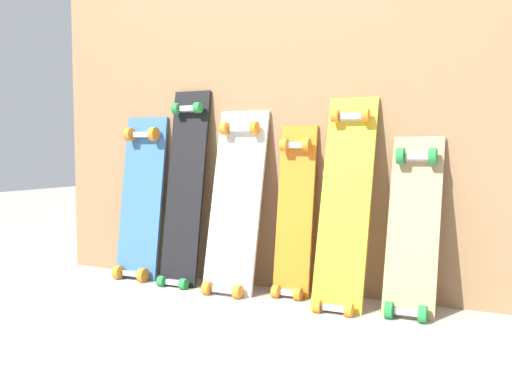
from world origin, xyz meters
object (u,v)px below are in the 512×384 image
object	(u,v)px
skateboard_white	(235,209)
skateboard_yellow	(344,211)
skateboard_black	(184,195)
skateboard_blue	(141,204)
skateboard_natural	(413,233)
skateboard_orange	(294,219)

from	to	relation	value
skateboard_white	skateboard_yellow	distance (m)	0.51
skateboard_white	skateboard_black	bearing A→B (deg)	175.54
skateboard_blue	skateboard_natural	xyz separation A→B (m)	(1.31, -0.04, -0.06)
skateboard_white	skateboard_yellow	bearing A→B (deg)	-2.86
skateboard_blue	skateboard_black	bearing A→B (deg)	-3.21
skateboard_blue	skateboard_yellow	distance (m)	1.05
skateboard_blue	skateboard_natural	size ratio (longest dim) A/B	1.14
skateboard_orange	skateboard_blue	bearing A→B (deg)	-179.48
skateboard_black	skateboard_natural	bearing A→B (deg)	-1.58
skateboard_white	skateboard_orange	distance (m)	0.27
skateboard_black	skateboard_yellow	size ratio (longest dim) A/B	1.07
skateboard_orange	skateboard_yellow	size ratio (longest dim) A/B	0.87
skateboard_black	skateboard_natural	size ratio (longest dim) A/B	1.31
skateboard_black	skateboard_yellow	bearing A→B (deg)	-3.43
skateboard_black	skateboard_orange	bearing A→B (deg)	2.34
skateboard_natural	skateboard_orange	bearing A→B (deg)	174.25
skateboard_blue	skateboard_yellow	size ratio (longest dim) A/B	0.93
skateboard_black	skateboard_natural	world-z (taller)	skateboard_black
skateboard_black	skateboard_orange	size ratio (longest dim) A/B	1.22
skateboard_white	skateboard_yellow	size ratio (longest dim) A/B	0.95
skateboard_blue	skateboard_orange	distance (m)	0.80
skateboard_white	skateboard_natural	xyz separation A→B (m)	(0.77, -0.01, -0.06)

